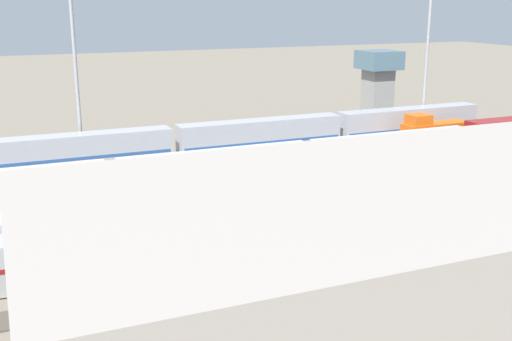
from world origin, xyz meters
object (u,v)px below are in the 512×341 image
at_px(train_on_track_5, 236,209).
at_px(train_on_track_6, 258,227).
at_px(train_on_track_0, 261,138).
at_px(train_on_track_1, 433,133).
at_px(light_mast_0, 74,42).
at_px(control_tower, 378,83).
at_px(light_mast_2, 428,33).
at_px(train_on_track_2, 206,168).

bearing_deg(train_on_track_5, train_on_track_6, 90.92).
distance_m(train_on_track_0, train_on_track_5, 28.28).
bearing_deg(train_on_track_5, train_on_track_1, -152.27).
relative_size(train_on_track_5, train_on_track_6, 1.00).
xyz_separation_m(train_on_track_0, train_on_track_5, (13.21, 25.00, -0.55)).
distance_m(train_on_track_1, train_on_track_5, 42.98).
xyz_separation_m(train_on_track_5, light_mast_0, (10.04, -28.01, 13.77)).
relative_size(train_on_track_6, control_tower, 10.97).
bearing_deg(train_on_track_6, light_mast_2, -142.24).
relative_size(train_on_track_1, light_mast_2, 0.41).
bearing_deg(light_mast_0, train_on_track_5, 109.73).
bearing_deg(control_tower, train_on_track_0, 23.83).
xyz_separation_m(train_on_track_0, control_tower, (-26.13, -11.54, 4.84)).
distance_m(train_on_track_2, control_tower, 43.35).
height_order(light_mast_2, control_tower, light_mast_2).
height_order(train_on_track_0, train_on_track_6, train_on_track_0).
xyz_separation_m(train_on_track_1, light_mast_2, (-3.45, -7.08, 13.66)).
relative_size(train_on_track_1, light_mast_0, 0.41).
relative_size(train_on_track_6, light_mast_0, 5.69).
bearing_deg(train_on_track_6, train_on_track_5, -89.08).
relative_size(train_on_track_2, light_mast_0, 4.70).
height_order(train_on_track_2, light_mast_2, light_mast_2).
bearing_deg(train_on_track_6, control_tower, -133.38).
bearing_deg(train_on_track_0, light_mast_0, -7.38).
height_order(train_on_track_5, control_tower, control_tower).
relative_size(train_on_track_0, train_on_track_2, 0.62).
bearing_deg(control_tower, train_on_track_2, 30.05).
height_order(train_on_track_1, train_on_track_5, train_on_track_1).
bearing_deg(train_on_track_0, control_tower, -156.17).
distance_m(train_on_track_5, train_on_track_6, 5.00).
distance_m(train_on_track_1, light_mast_2, 15.77).
bearing_deg(train_on_track_1, control_tower, -94.50).
relative_size(train_on_track_0, train_on_track_5, 0.51).
distance_m(train_on_track_5, control_tower, 53.96).
distance_m(train_on_track_1, train_on_track_2, 36.28).
distance_m(train_on_track_0, light_mast_0, 26.92).
distance_m(train_on_track_0, control_tower, 28.97).
height_order(light_mast_0, control_tower, light_mast_0).
distance_m(train_on_track_5, light_mast_2, 51.42).
distance_m(train_on_track_5, light_mast_0, 32.79).
relative_size(train_on_track_6, light_mast_2, 5.69).
xyz_separation_m(train_on_track_5, train_on_track_6, (-0.08, 5.00, 0.01)).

